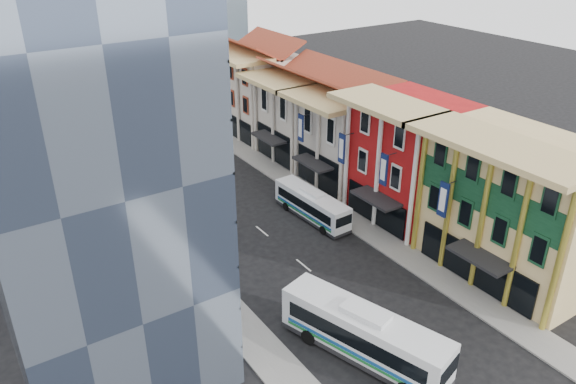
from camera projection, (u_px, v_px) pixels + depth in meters
ground at (431, 370)px, 37.61m from camera, size 200.00×200.00×0.00m
sidewalk_right at (332, 208)px, 58.20m from camera, size 3.00×90.00×0.15m
sidewalk_left at (180, 257)px, 49.81m from camera, size 3.00×90.00×0.15m
shophouse_tan at (516, 208)px, 45.58m from camera, size 8.00×14.00×12.00m
shophouse_red at (411, 159)px, 54.54m from camera, size 8.00×10.00×12.00m
shophouse_cream_near at (348, 140)px, 62.09m from camera, size 8.00×9.00×10.00m
shophouse_cream_mid at (302, 117)px, 68.81m from camera, size 8.00×9.00×10.00m
shophouse_cream_far at (258, 93)px, 76.43m from camera, size 8.00×12.00×11.00m
office_tower at (59, 126)px, 36.73m from camera, size 12.00×26.00×30.00m
office_block_far at (28, 134)px, 57.96m from camera, size 10.00×18.00×14.00m
bus_left_near at (364, 333)px, 37.95m from camera, size 6.35×12.62×3.95m
bus_left_far at (179, 204)px, 55.69m from camera, size 5.58×10.26×3.22m
bus_right at (312, 204)px, 55.68m from camera, size 2.71×9.73×3.09m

